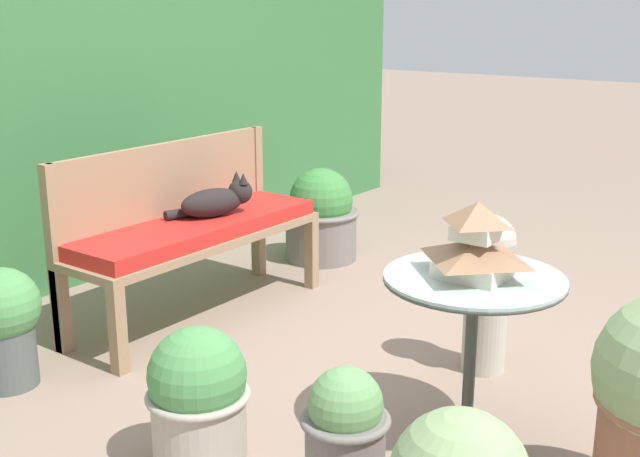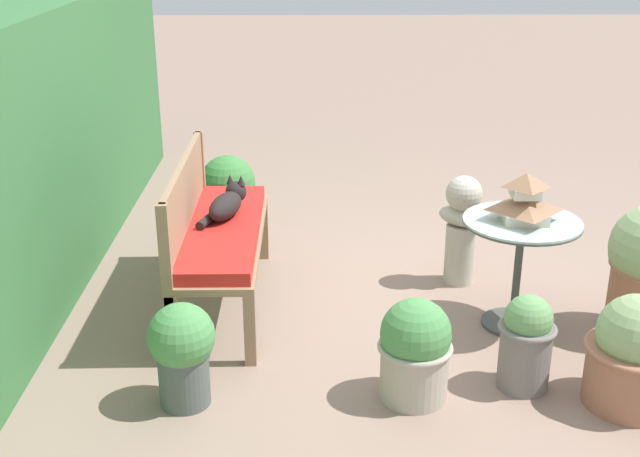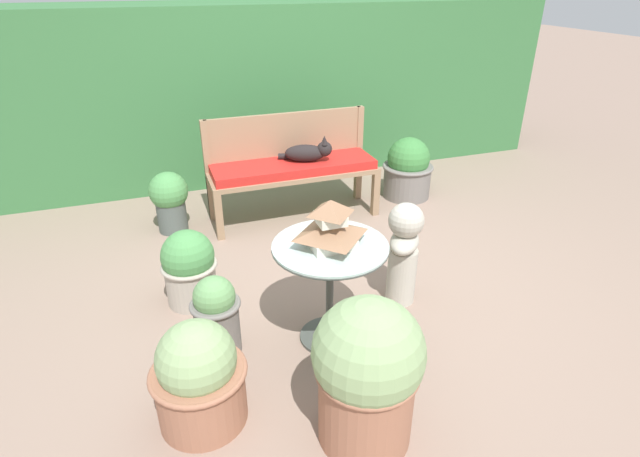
{
  "view_description": "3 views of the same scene",
  "coord_description": "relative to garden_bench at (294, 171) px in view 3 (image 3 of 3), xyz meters",
  "views": [
    {
      "loc": [
        -2.75,
        -1.71,
        1.56
      ],
      "look_at": [
        0.04,
        0.36,
        0.6
      ],
      "focal_mm": 45.0,
      "sensor_mm": 36.0,
      "label": 1
    },
    {
      "loc": [
        -4.34,
        0.62,
        2.2
      ],
      "look_at": [
        -0.14,
        0.56,
        0.55
      ],
      "focal_mm": 45.0,
      "sensor_mm": 36.0,
      "label": 2
    },
    {
      "loc": [
        -1.12,
        -2.78,
        1.98
      ],
      "look_at": [
        -0.08,
        0.14,
        0.37
      ],
      "focal_mm": 28.0,
      "sensor_mm": 36.0,
      "label": 3
    }
  ],
  "objects": [
    {
      "name": "foliage_hedge_back",
      "position": [
        -0.02,
        1.44,
        0.41
      ],
      "size": [
        6.4,
        1.06,
        1.71
      ],
      "primitive_type": "cube",
      "color": "#38703D",
      "rests_on": "ground"
    },
    {
      "name": "potted_plant_hedge_corner",
      "position": [
        -1.09,
        -2.04,
        -0.18
      ],
      "size": [
        0.47,
        0.47,
        0.56
      ],
      "color": "#9E664C",
      "rests_on": "ground"
    },
    {
      "name": "potted_plant_bench_right",
      "position": [
        1.17,
        0.08,
        -0.16
      ],
      "size": [
        0.49,
        0.49,
        0.59
      ],
      "color": "slate",
      "rests_on": "ground"
    },
    {
      "name": "potted_plant_patio_mid",
      "position": [
        -1.05,
        0.09,
        -0.15
      ],
      "size": [
        0.32,
        0.32,
        0.52
      ],
      "color": "#4C5651",
      "rests_on": "ground"
    },
    {
      "name": "garden_bench",
      "position": [
        0.0,
        0.0,
        0.0
      ],
      "size": [
        1.46,
        0.46,
        0.52
      ],
      "color": "#937556",
      "rests_on": "ground"
    },
    {
      "name": "garden_bust",
      "position": [
        0.29,
        -1.46,
        -0.05
      ],
      "size": [
        0.34,
        0.36,
        0.71
      ],
      "rotation": [
        0.0,
        0.0,
        0.91
      ],
      "color": "#B7B2A3",
      "rests_on": "ground"
    },
    {
      "name": "potted_plant_bench_left",
      "position": [
        -0.38,
        -2.39,
        -0.05
      ],
      "size": [
        0.5,
        0.5,
        0.76
      ],
      "color": "#9E664C",
      "rests_on": "ground"
    },
    {
      "name": "cat",
      "position": [
        0.13,
        -0.02,
        0.16
      ],
      "size": [
        0.44,
        0.28,
        0.22
      ],
      "rotation": [
        0.0,
        0.0,
        -0.31
      ],
      "color": "black",
      "rests_on": "garden_bench"
    },
    {
      "name": "patio_table",
      "position": [
        -0.29,
        -1.67,
        0.06
      ],
      "size": [
        0.65,
        0.65,
        0.64
      ],
      "color": "#424742",
      "rests_on": "ground"
    },
    {
      "name": "ground",
      "position": [
        -0.02,
        -1.13,
        -0.44
      ],
      "size": [
        30.0,
        30.0,
        0.0
      ],
      "primitive_type": "plane",
      "color": "gray"
    },
    {
      "name": "potted_plant_table_far",
      "position": [
        -1.02,
        -1.01,
        -0.18
      ],
      "size": [
        0.36,
        0.36,
        0.52
      ],
      "color": "#ADA393",
      "rests_on": "ground"
    },
    {
      "name": "potted_plant_path_edge",
      "position": [
        -0.93,
        -1.57,
        -0.19
      ],
      "size": [
        0.29,
        0.29,
        0.5
      ],
      "color": "slate",
      "rests_on": "ground"
    },
    {
      "name": "pagoda_birdhouse",
      "position": [
        -0.29,
        -1.67,
        0.32
      ],
      "size": [
        0.32,
        0.32,
        0.27
      ],
      "color": "silver",
      "rests_on": "patio_table"
    },
    {
      "name": "bench_backrest",
      "position": [
        -0.0,
        0.21,
        0.21
      ],
      "size": [
        1.46,
        0.06,
        0.89
      ],
      "color": "#937556",
      "rests_on": "ground"
    }
  ]
}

